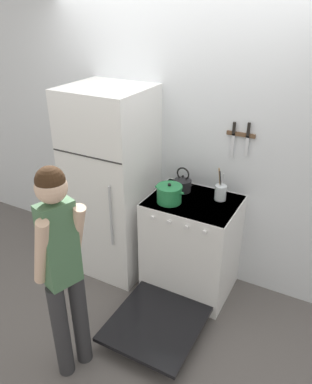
{
  "coord_description": "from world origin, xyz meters",
  "views": [
    {
      "loc": [
        1.35,
        -2.93,
        2.47
      ],
      "look_at": [
        0.01,
        -0.45,
        1.01
      ],
      "focal_mm": 35.0,
      "sensor_mm": 36.0,
      "label": 1
    }
  ],
  "objects_px": {
    "refrigerator": "(112,184)",
    "stove_range": "(189,248)",
    "utensil_jar": "(221,192)",
    "person": "(62,266)",
    "tea_kettle": "(183,184)",
    "dutch_oven_pot": "(169,194)"
  },
  "relations": [
    {
      "from": "dutch_oven_pot",
      "to": "utensil_jar",
      "type": "height_order",
      "value": "utensil_jar"
    },
    {
      "from": "stove_range",
      "to": "person",
      "type": "bearing_deg",
      "value": -108.61
    },
    {
      "from": "stove_range",
      "to": "dutch_oven_pot",
      "type": "distance_m",
      "value": 0.58
    },
    {
      "from": "refrigerator",
      "to": "person",
      "type": "distance_m",
      "value": 1.27
    },
    {
      "from": "stove_range",
      "to": "tea_kettle",
      "type": "distance_m",
      "value": 0.59
    },
    {
      "from": "stove_range",
      "to": "person",
      "type": "height_order",
      "value": "person"
    },
    {
      "from": "utensil_jar",
      "to": "person",
      "type": "distance_m",
      "value": 1.47
    },
    {
      "from": "refrigerator",
      "to": "tea_kettle",
      "type": "distance_m",
      "value": 0.69
    },
    {
      "from": "refrigerator",
      "to": "utensil_jar",
      "type": "bearing_deg",
      "value": 8.78
    },
    {
      "from": "refrigerator",
      "to": "stove_range",
      "type": "relative_size",
      "value": 1.34
    },
    {
      "from": "person",
      "to": "dutch_oven_pot",
      "type": "bearing_deg",
      "value": 6.5
    },
    {
      "from": "dutch_oven_pot",
      "to": "person",
      "type": "xyz_separation_m",
      "value": [
        -0.22,
        -1.1,
        -0.08
      ]
    },
    {
      "from": "dutch_oven_pot",
      "to": "utensil_jar",
      "type": "xyz_separation_m",
      "value": [
        0.36,
        0.25,
        -0.01
      ]
    },
    {
      "from": "stove_range",
      "to": "utensil_jar",
      "type": "bearing_deg",
      "value": 41.25
    },
    {
      "from": "stove_range",
      "to": "utensil_jar",
      "type": "height_order",
      "value": "utensil_jar"
    },
    {
      "from": "dutch_oven_pot",
      "to": "person",
      "type": "relative_size",
      "value": 0.16
    },
    {
      "from": "dutch_oven_pot",
      "to": "tea_kettle",
      "type": "relative_size",
      "value": 1.14
    },
    {
      "from": "utensil_jar",
      "to": "person",
      "type": "xyz_separation_m",
      "value": [
        -0.59,
        -1.35,
        -0.07
      ]
    },
    {
      "from": "dutch_oven_pot",
      "to": "person",
      "type": "height_order",
      "value": "person"
    },
    {
      "from": "tea_kettle",
      "to": "person",
      "type": "distance_m",
      "value": 1.36
    },
    {
      "from": "refrigerator",
      "to": "stove_range",
      "type": "bearing_deg",
      "value": -0.73
    },
    {
      "from": "tea_kettle",
      "to": "utensil_jar",
      "type": "height_order",
      "value": "utensil_jar"
    }
  ]
}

